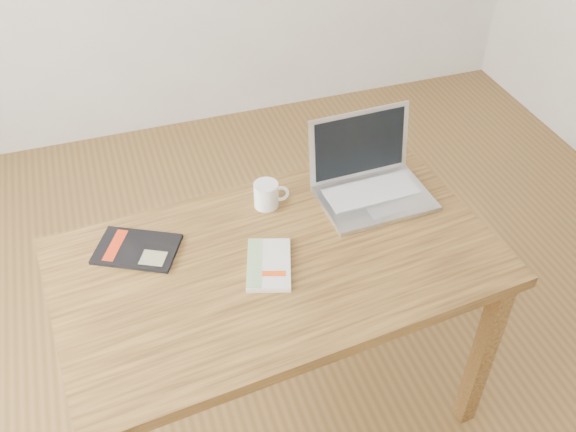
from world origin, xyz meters
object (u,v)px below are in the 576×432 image
object	(u,v)px
desk	(279,279)
white_guidebook	(269,265)
black_guidebook	(137,249)
laptop	(369,179)
coffee_mug	(267,194)

from	to	relation	value
desk	white_guidebook	size ratio (longest dim) A/B	5.82
desk	black_guidebook	size ratio (longest dim) A/B	4.77
desk	black_guidebook	xyz separation A→B (m)	(-0.38, 0.16, 0.10)
desk	laptop	xyz separation A→B (m)	(0.37, 0.20, 0.14)
desk	black_guidebook	world-z (taller)	black_guidebook
desk	laptop	distance (m)	0.45
desk	white_guidebook	distance (m)	0.11
laptop	coffee_mug	size ratio (longest dim) A/B	3.16
black_guidebook	laptop	world-z (taller)	laptop
desk	white_guidebook	xyz separation A→B (m)	(-0.04, -0.02, 0.10)
white_guidebook	black_guidebook	size ratio (longest dim) A/B	0.82
coffee_mug	white_guidebook	bearing A→B (deg)	-95.11
desk	coffee_mug	world-z (taller)	coffee_mug
desk	white_guidebook	bearing A→B (deg)	-152.18
laptop	coffee_mug	world-z (taller)	laptop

